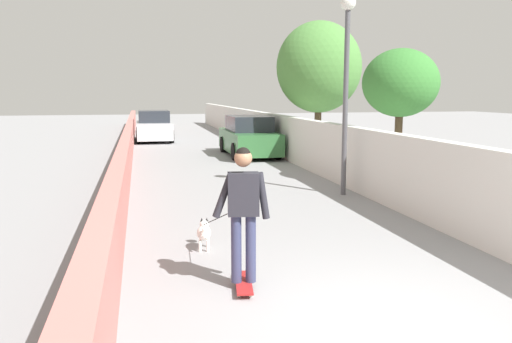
{
  "coord_description": "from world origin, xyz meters",
  "views": [
    {
      "loc": [
        -4.63,
        2.41,
        2.43
      ],
      "look_at": [
        4.35,
        0.36,
        1.0
      ],
      "focal_mm": 35.68,
      "sensor_mm": 36.0,
      "label": 1
    }
  ],
  "objects_px": {
    "tree_right_mid": "(400,84)",
    "dog": "(204,232)",
    "tree_right_near": "(319,67)",
    "car_far": "(154,127)",
    "car_near": "(249,137)",
    "lamp_post": "(347,61)",
    "skateboard": "(244,283)",
    "person_skateboarder": "(243,204)"
  },
  "relations": [
    {
      "from": "tree_right_mid",
      "to": "dog",
      "type": "bearing_deg",
      "value": 128.01
    },
    {
      "from": "tree_right_near",
      "to": "dog",
      "type": "relative_size",
      "value": 2.46
    },
    {
      "from": "dog",
      "to": "car_far",
      "type": "bearing_deg",
      "value": 0.7
    },
    {
      "from": "car_near",
      "to": "lamp_post",
      "type": "bearing_deg",
      "value": -175.73
    },
    {
      "from": "tree_right_mid",
      "to": "lamp_post",
      "type": "xyz_separation_m",
      "value": [
        -0.88,
        1.87,
        0.48
      ]
    },
    {
      "from": "lamp_post",
      "to": "dog",
      "type": "height_order",
      "value": "lamp_post"
    },
    {
      "from": "skateboard",
      "to": "person_skateboarder",
      "type": "bearing_deg",
      "value": -90.0
    },
    {
      "from": "person_skateboarder",
      "to": "car_near",
      "type": "bearing_deg",
      "value": -12.36
    },
    {
      "from": "person_skateboarder",
      "to": "car_near",
      "type": "distance_m",
      "value": 13.64
    },
    {
      "from": "person_skateboarder",
      "to": "dog",
      "type": "relative_size",
      "value": 0.84
    },
    {
      "from": "tree_right_mid",
      "to": "skateboard",
      "type": "bearing_deg",
      "value": 138.78
    },
    {
      "from": "car_near",
      "to": "car_far",
      "type": "height_order",
      "value": "same"
    },
    {
      "from": "tree_right_mid",
      "to": "dog",
      "type": "relative_size",
      "value": 1.76
    },
    {
      "from": "tree_right_near",
      "to": "dog",
      "type": "distance_m",
      "value": 11.71
    },
    {
      "from": "tree_right_near",
      "to": "skateboard",
      "type": "bearing_deg",
      "value": 156.21
    },
    {
      "from": "tree_right_near",
      "to": "skateboard",
      "type": "distance_m",
      "value": 13.14
    },
    {
      "from": "skateboard",
      "to": "person_skateboarder",
      "type": "relative_size",
      "value": 0.48
    },
    {
      "from": "dog",
      "to": "car_near",
      "type": "xyz_separation_m",
      "value": [
        11.59,
        -3.2,
        0.44
      ]
    },
    {
      "from": "tree_right_near",
      "to": "car_far",
      "type": "xyz_separation_m",
      "value": [
        8.56,
        5.64,
        -2.61
      ]
    },
    {
      "from": "person_skateboarder",
      "to": "car_near",
      "type": "height_order",
      "value": "person_skateboarder"
    },
    {
      "from": "tree_right_near",
      "to": "tree_right_mid",
      "type": "height_order",
      "value": "tree_right_near"
    },
    {
      "from": "lamp_post",
      "to": "car_far",
      "type": "relative_size",
      "value": 1.21
    },
    {
      "from": "skateboard",
      "to": "lamp_post",
      "type": "bearing_deg",
      "value": -33.71
    },
    {
      "from": "car_near",
      "to": "dog",
      "type": "bearing_deg",
      "value": 164.58
    },
    {
      "from": "person_skateboarder",
      "to": "dog",
      "type": "distance_m",
      "value": 1.92
    },
    {
      "from": "dog",
      "to": "car_far",
      "type": "xyz_separation_m",
      "value": [
        18.49,
        0.23,
        0.44
      ]
    },
    {
      "from": "person_skateboarder",
      "to": "dog",
      "type": "height_order",
      "value": "person_skateboarder"
    },
    {
      "from": "tree_right_mid",
      "to": "dog",
      "type": "distance_m",
      "value": 7.58
    },
    {
      "from": "tree_right_mid",
      "to": "car_far",
      "type": "xyz_separation_m",
      "value": [
        14.06,
        5.89,
        -1.94
      ]
    },
    {
      "from": "skateboard",
      "to": "dog",
      "type": "xyz_separation_m",
      "value": [
        1.72,
        0.28,
        0.21
      ]
    },
    {
      "from": "tree_right_near",
      "to": "tree_right_mid",
      "type": "relative_size",
      "value": 1.39
    },
    {
      "from": "lamp_post",
      "to": "skateboard",
      "type": "height_order",
      "value": "lamp_post"
    },
    {
      "from": "car_far",
      "to": "car_near",
      "type": "bearing_deg",
      "value": -153.59
    },
    {
      "from": "skateboard",
      "to": "dog",
      "type": "relative_size",
      "value": 0.41
    },
    {
      "from": "skateboard",
      "to": "car_near",
      "type": "bearing_deg",
      "value": -12.36
    },
    {
      "from": "tree_right_near",
      "to": "skateboard",
      "type": "height_order",
      "value": "tree_right_near"
    },
    {
      "from": "lamp_post",
      "to": "car_far",
      "type": "height_order",
      "value": "lamp_post"
    },
    {
      "from": "dog",
      "to": "car_near",
      "type": "relative_size",
      "value": 0.47
    },
    {
      "from": "car_near",
      "to": "car_far",
      "type": "bearing_deg",
      "value": 26.41
    },
    {
      "from": "skateboard",
      "to": "person_skateboarder",
      "type": "xyz_separation_m",
      "value": [
        0.0,
        -0.0,
        1.01
      ]
    },
    {
      "from": "dog",
      "to": "car_near",
      "type": "distance_m",
      "value": 12.03
    },
    {
      "from": "tree_right_mid",
      "to": "car_far",
      "type": "bearing_deg",
      "value": 22.75
    }
  ]
}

